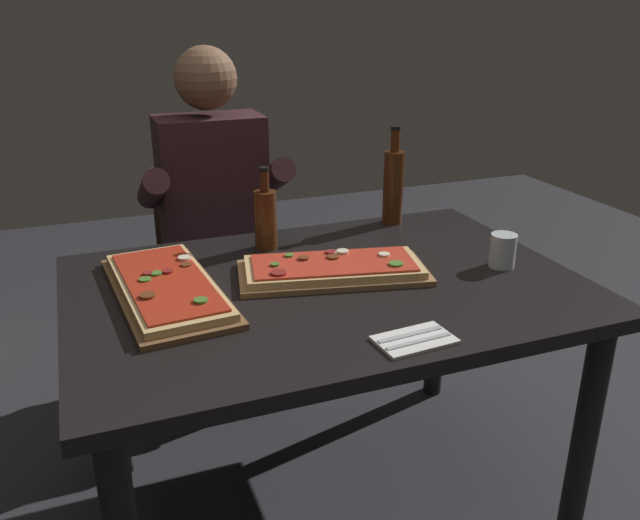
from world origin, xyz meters
name	(u,v)px	position (x,y,z in m)	size (l,w,h in m)	color
ground_plane	(326,495)	(0.00, 0.00, 0.00)	(6.40, 6.40, 0.00)	#2D2D33
dining_table	(326,314)	(0.00, 0.00, 0.64)	(1.40, 0.96, 0.74)	black
pizza_rectangular_front	(333,269)	(0.04, 0.04, 0.76)	(0.57, 0.35, 0.05)	olive
pizza_rectangular_left	(167,288)	(-0.42, 0.08, 0.76)	(0.30, 0.59, 0.05)	brown
wine_bottle_dark	(266,218)	(-0.08, 0.32, 0.84)	(0.07, 0.07, 0.26)	#47230F
oil_bottle_amber	(393,185)	(0.41, 0.41, 0.88)	(0.07, 0.07, 0.34)	#47230F
tumbler_near_camera	(503,252)	(0.53, -0.07, 0.78)	(0.08, 0.08, 0.10)	silver
napkin_cutlery_set	(414,340)	(0.07, -0.38, 0.74)	(0.19, 0.12, 0.01)	white
diner_chair	(214,266)	(-0.15, 0.86, 0.49)	(0.44, 0.44, 0.87)	#3D2B1E
seated_diner	(216,213)	(-0.15, 0.74, 0.74)	(0.53, 0.41, 1.33)	#23232D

